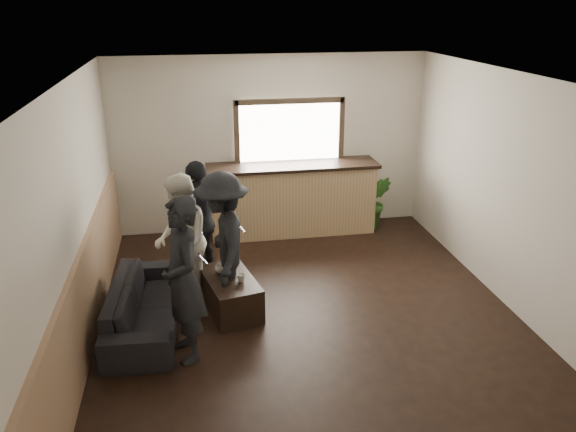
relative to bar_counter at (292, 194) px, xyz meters
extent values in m
cube|color=black|center=(-0.30, -2.70, -0.64)|extent=(5.00, 6.00, 0.01)
cube|color=silver|center=(-0.30, -2.70, 2.16)|extent=(5.00, 6.00, 0.01)
cube|color=beige|center=(-0.30, 0.30, 0.76)|extent=(5.00, 0.01, 2.80)
cube|color=beige|center=(-0.30, -5.70, 0.76)|extent=(5.00, 0.01, 2.80)
cube|color=beige|center=(-2.80, -2.70, 0.76)|extent=(0.01, 6.00, 2.80)
cube|color=beige|center=(2.20, -2.70, 0.76)|extent=(0.01, 6.00, 2.80)
cube|color=#A27B5B|center=(-2.77, -2.70, -0.09)|extent=(0.06, 5.90, 1.10)
cube|color=tan|center=(0.00, -0.02, -0.09)|extent=(2.60, 0.60, 1.10)
cube|color=black|center=(0.00, -0.02, 0.48)|extent=(2.70, 0.68, 0.05)
cube|color=white|center=(0.00, 0.26, 0.96)|extent=(1.60, 0.06, 0.90)
cube|color=#3F3326|center=(0.00, 0.23, 1.45)|extent=(1.72, 0.08, 0.08)
cube|color=#3F3326|center=(-0.84, 0.23, 0.96)|extent=(0.08, 0.08, 1.06)
cube|color=#3F3326|center=(0.84, 0.23, 0.96)|extent=(0.08, 0.08, 1.06)
imported|color=black|center=(-2.19, -2.51, -0.36)|extent=(0.86, 1.94, 0.55)
cube|color=black|center=(-1.20, -2.31, -0.42)|extent=(0.75, 1.07, 0.43)
imported|color=silver|center=(-1.30, -2.14, -0.16)|extent=(0.16, 0.16, 0.09)
imported|color=silver|center=(-1.07, -2.42, -0.16)|extent=(0.14, 0.14, 0.10)
imported|color=#2D6623|center=(1.37, -0.07, -0.19)|extent=(0.57, 0.49, 0.90)
imported|color=black|center=(-1.72, -3.17, 0.25)|extent=(0.58, 0.74, 1.79)
cube|color=black|center=(-1.51, -3.11, 0.45)|extent=(0.11, 0.09, 0.12)
cube|color=silver|center=(-1.51, -3.11, 0.46)|extent=(0.09, 0.08, 0.11)
imported|color=silver|center=(-1.74, -2.01, 0.19)|extent=(0.72, 0.87, 1.66)
cube|color=black|center=(-1.52, -1.99, 0.33)|extent=(0.10, 0.08, 0.12)
cube|color=silver|center=(-1.52, -1.99, 0.33)|extent=(0.08, 0.07, 0.11)
imported|color=black|center=(-1.25, -2.19, 0.22)|extent=(0.65, 1.12, 1.72)
cube|color=black|center=(-1.03, -2.19, 0.39)|extent=(0.09, 0.07, 0.12)
cube|color=silver|center=(-1.03, -2.19, 0.40)|extent=(0.08, 0.06, 0.11)
imported|color=black|center=(-1.50, -1.41, 0.19)|extent=(0.85, 1.04, 1.66)
cube|color=black|center=(-1.31, -1.52, 0.63)|extent=(0.12, 0.11, 0.12)
cube|color=silver|center=(-1.31, -1.53, 0.64)|extent=(0.10, 0.09, 0.11)
camera|label=1|loc=(-1.56, -8.37, 2.94)|focal=35.00mm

